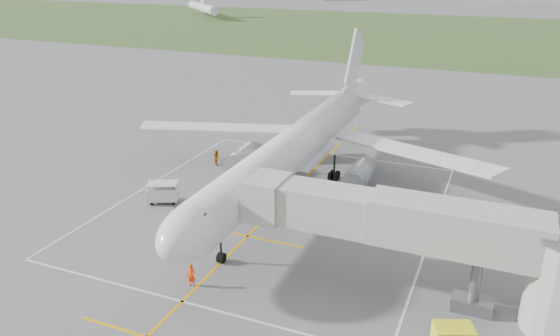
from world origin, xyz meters
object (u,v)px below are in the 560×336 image
at_px(airliner, 295,147).
at_px(jet_bridge, 443,240).
at_px(ramp_worker_nose, 191,275).
at_px(baggage_cart, 163,192).
at_px(ramp_worker_wing, 217,157).

height_order(airliner, jet_bridge, airliner).
bearing_deg(ramp_worker_nose, airliner, 82.27).
xyz_separation_m(jet_bridge, baggage_cart, (-25.98, 6.53, -3.74)).
bearing_deg(ramp_worker_nose, jet_bridge, 9.46).
distance_m(airliner, ramp_worker_nose, 19.21).
bearing_deg(jet_bridge, baggage_cart, 165.90).
bearing_deg(ramp_worker_wing, baggage_cart, 132.17).
height_order(jet_bridge, ramp_worker_wing, jet_bridge).
height_order(jet_bridge, baggage_cart, jet_bridge).
bearing_deg(airliner, ramp_worker_nose, -91.15).
bearing_deg(baggage_cart, ramp_worker_wing, 66.29).
relative_size(baggage_cart, ramp_worker_wing, 1.94).
relative_size(airliner, baggage_cart, 14.30).
bearing_deg(airliner, jet_bridge, -42.19).
distance_m(jet_bridge, ramp_worker_wing, 31.68).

